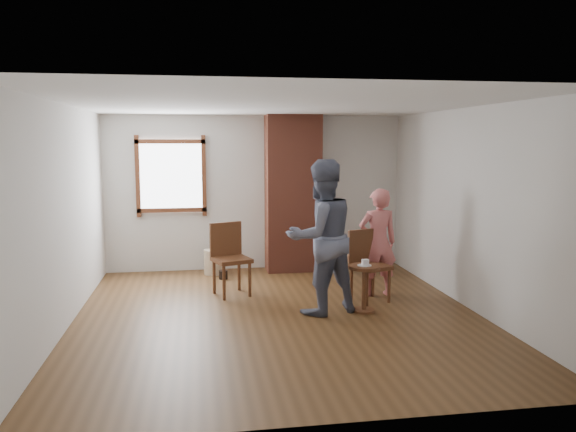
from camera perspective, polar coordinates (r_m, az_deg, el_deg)
The scene contains 12 objects.
ground at distance 7.11m, azimuth -0.94°, elevation -10.11°, with size 5.50×5.50×0.00m, color brown.
room_shell at distance 7.38m, azimuth -2.08°, elevation 4.83°, with size 5.04×5.52×2.62m.
brick_chimney at distance 9.38m, azimuth 0.50°, elevation 2.29°, with size 0.90×0.50×2.60m, color #994A36.
stoneware_crock at distance 9.32m, azimuth -7.57°, elevation -4.63°, with size 0.32×0.32×0.41m, color #CBB792.
dark_pot at distance 8.99m, azimuth -6.60°, elevation -5.95°, with size 0.14×0.14×0.14m, color black.
dining_chair_left at distance 8.02m, azimuth -5.99°, elevation -3.91°, with size 0.60×0.60×1.02m.
dining_chair_right at distance 7.75m, azimuth 8.03°, elevation -4.57°, with size 0.57×0.57×0.96m.
side_table at distance 7.24m, azimuth 7.74°, elevation -6.54°, with size 0.40×0.40×0.60m.
cake_plate at distance 7.20m, azimuth 7.77°, elevation -4.98°, with size 0.18×0.18×0.01m, color white.
cake_slice at distance 7.19m, azimuth 7.85°, elevation -4.72°, with size 0.08×0.07×0.06m, color white.
man at distance 7.04m, azimuth 3.38°, elevation -2.15°, with size 0.95×0.74×1.94m, color #131A34.
person_pink at distance 7.97m, azimuth 9.10°, elevation -2.66°, with size 0.55×0.36×1.52m, color #CF6A67.
Camera 1 is at (-0.96, -6.71, 2.15)m, focal length 35.00 mm.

